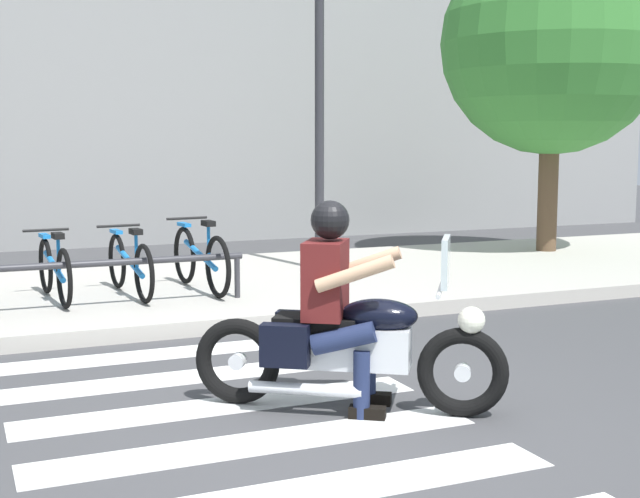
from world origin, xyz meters
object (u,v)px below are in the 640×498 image
(motorcycle, at_px, (349,345))
(bicycle_4, at_px, (130,264))
(rider, at_px, (337,291))
(bicycle_3, at_px, (54,269))
(bicycle_5, at_px, (200,258))
(bike_rack, at_px, (18,271))
(tree_near_rack, at_px, (553,44))
(street_lamp, at_px, (319,89))

(motorcycle, distance_m, bicycle_4, 4.17)
(rider, distance_m, bicycle_3, 4.32)
(bicycle_5, relative_size, bike_rack, 0.38)
(bike_rack, xyz_separation_m, tree_near_rack, (7.77, 1.97, 2.68))
(street_lamp, bearing_deg, bicycle_5, -151.49)
(bicycle_3, relative_size, tree_near_rack, 0.32)
(bicycle_5, bearing_deg, motorcycle, -91.41)
(bicycle_4, bearing_deg, bicycle_3, -179.99)
(tree_near_rack, bearing_deg, bicycle_5, -166.30)
(street_lamp, xyz_separation_m, tree_near_rack, (3.94, 0.40, 0.78))
(bike_rack, height_order, street_lamp, street_lamp)
(motorcycle, relative_size, bicycle_4, 1.09)
(motorcycle, xyz_separation_m, bicycle_5, (0.10, 4.12, 0.07))
(bicycle_4, distance_m, tree_near_rack, 7.29)
(bike_rack, distance_m, tree_near_rack, 8.45)
(rider, relative_size, bike_rack, 0.32)
(motorcycle, bearing_deg, rider, 143.24)
(rider, height_order, bicycle_5, rider)
(motorcycle, relative_size, bicycle_5, 1.06)
(bicycle_3, bearing_deg, tree_near_rack, 10.88)
(street_lamp, distance_m, tree_near_rack, 4.04)
(rider, xyz_separation_m, bicycle_5, (0.17, 4.07, -0.30))
(street_lamp, bearing_deg, tree_near_rack, 5.79)
(rider, bearing_deg, street_lamp, 68.15)
(bicycle_3, height_order, bicycle_5, bicycle_5)
(bicycle_3, relative_size, bicycle_4, 0.94)
(bicycle_4, distance_m, street_lamp, 3.46)
(bicycle_3, bearing_deg, bike_rack, -125.11)
(bicycle_3, relative_size, bike_rack, 0.35)
(motorcycle, xyz_separation_m, rider, (-0.06, 0.05, 0.36))
(rider, height_order, tree_near_rack, tree_near_rack)
(bicycle_3, distance_m, bicycle_4, 0.78)
(bicycle_4, xyz_separation_m, bicycle_5, (0.78, -0.00, 0.02))
(bicycle_4, relative_size, tree_near_rack, 0.34)
(motorcycle, distance_m, tree_near_rack, 8.57)
(bike_rack, height_order, tree_near_rack, tree_near_rack)
(motorcycle, xyz_separation_m, bicycle_4, (-0.68, 4.12, 0.04))
(bicycle_4, distance_m, bicycle_5, 0.78)
(rider, distance_m, tree_near_rack, 8.48)
(bike_rack, bearing_deg, bicycle_4, 25.35)
(motorcycle, distance_m, bicycle_5, 4.12)
(bicycle_5, xyz_separation_m, tree_near_rack, (5.82, 1.42, 2.73))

